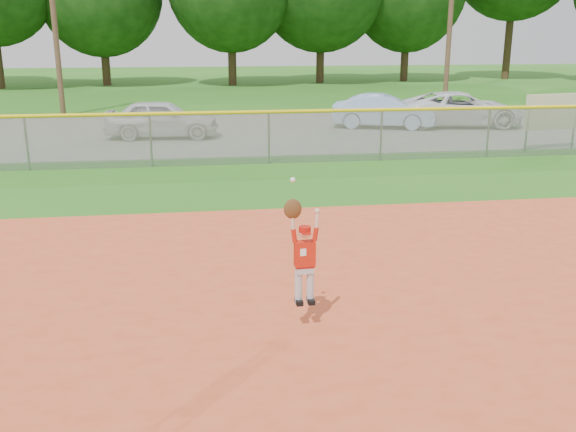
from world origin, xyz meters
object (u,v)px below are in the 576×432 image
object	(u,v)px
car_blue	(384,111)
car_white_b	(461,109)
sponsor_sign	(552,113)
ballplayer	(303,252)
car_white_a	(162,119)

from	to	relation	value
car_blue	car_white_b	size ratio (longest dim) A/B	0.81
sponsor_sign	ballplayer	xyz separation A→B (m)	(-9.90, -11.46, -0.14)
car_white_a	car_blue	bearing A→B (deg)	-77.57
car_blue	car_white_b	distance (m)	3.15
sponsor_sign	ballplayer	size ratio (longest dim) A/B	1.21
car_white_b	ballplayer	distance (m)	19.11
car_white_a	car_blue	size ratio (longest dim) A/B	1.01
car_white_a	sponsor_sign	world-z (taller)	sponsor_sign
car_blue	sponsor_sign	distance (m)	6.68
car_white_b	ballplayer	bearing A→B (deg)	159.33
car_white_a	car_white_b	world-z (taller)	car_white_b
car_white_b	ballplayer	size ratio (longest dim) A/B	2.91
sponsor_sign	ballplayer	bearing A→B (deg)	-130.81
car_blue	sponsor_sign	bearing A→B (deg)	-125.56
car_white_a	ballplayer	world-z (taller)	ballplayer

